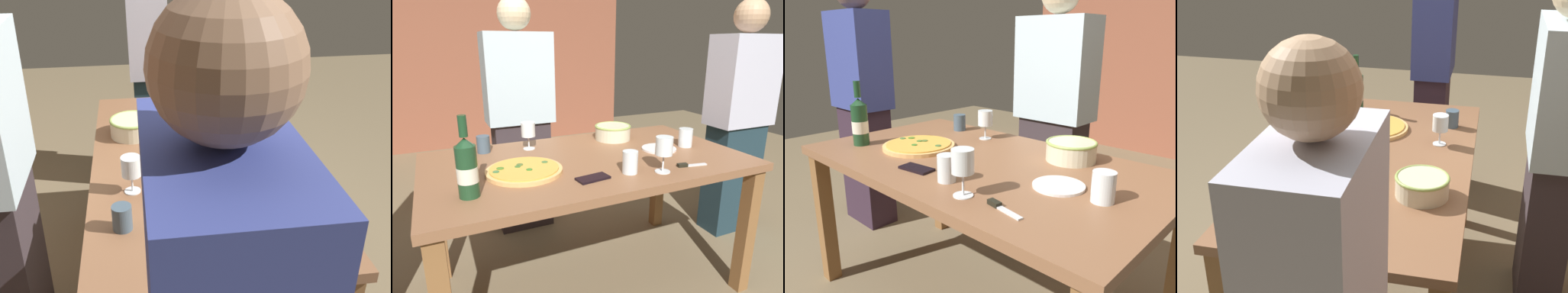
% 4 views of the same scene
% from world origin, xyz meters
% --- Properties ---
extents(ground_plane, '(8.00, 8.00, 0.00)m').
position_xyz_m(ground_plane, '(0.00, 0.00, 0.00)').
color(ground_plane, '#77674B').
extents(dining_table, '(1.60, 0.90, 0.75)m').
position_xyz_m(dining_table, '(0.00, 0.00, 0.66)').
color(dining_table, brown).
rests_on(dining_table, ground).
extents(brick_wall_back, '(3.75, 0.16, 2.68)m').
position_xyz_m(brick_wall_back, '(0.00, 3.20, 1.34)').
color(brick_wall_back, brown).
rests_on(brick_wall_back, ground).
extents(pizza, '(0.35, 0.35, 0.03)m').
position_xyz_m(pizza, '(-0.35, -0.07, 0.76)').
color(pizza, '#E3A963').
rests_on(pizza, dining_table).
extents(serving_bowl, '(0.22, 0.22, 0.09)m').
position_xyz_m(serving_bowl, '(0.29, 0.27, 0.80)').
color(serving_bowl, beige).
rests_on(serving_bowl, dining_table).
extents(wine_bottle, '(0.08, 0.08, 0.32)m').
position_xyz_m(wine_bottle, '(-0.60, -0.23, 0.87)').
color(wine_bottle, '#1B4023').
rests_on(wine_bottle, dining_table).
extents(wine_glass_near_pizza, '(0.08, 0.08, 0.15)m').
position_xyz_m(wine_glass_near_pizza, '(-0.23, 0.28, 0.85)').
color(wine_glass_near_pizza, white).
rests_on(wine_glass_near_pizza, dining_table).
extents(wine_glass_by_bottle, '(0.08, 0.08, 0.17)m').
position_xyz_m(wine_glass_by_bottle, '(0.23, -0.32, 0.86)').
color(wine_glass_by_bottle, white).
rests_on(wine_glass_by_bottle, dining_table).
extents(cup_amber, '(0.07, 0.07, 0.09)m').
position_xyz_m(cup_amber, '(-0.47, 0.32, 0.80)').
color(cup_amber, '#435666').
rests_on(cup_amber, dining_table).
extents(cup_ceramic, '(0.07, 0.07, 0.10)m').
position_xyz_m(cup_ceramic, '(0.09, -0.27, 0.80)').
color(cup_ceramic, white).
rests_on(cup_ceramic, dining_table).
extents(cup_spare, '(0.08, 0.08, 0.10)m').
position_xyz_m(cup_spare, '(0.59, -0.04, 0.80)').
color(cup_spare, white).
rests_on(cup_spare, dining_table).
extents(side_plate, '(0.19, 0.19, 0.01)m').
position_xyz_m(side_plate, '(0.42, -0.03, 0.76)').
color(side_plate, white).
rests_on(side_plate, dining_table).
extents(cell_phone, '(0.15, 0.09, 0.01)m').
position_xyz_m(cell_phone, '(-0.10, -0.27, 0.76)').
color(cell_phone, black).
rests_on(cell_phone, dining_table).
extents(pizza_knife, '(0.15, 0.05, 0.02)m').
position_xyz_m(pizza_knife, '(0.38, -0.31, 0.76)').
color(pizza_knife, silver).
rests_on(pizza_knife, dining_table).
extents(person_guest_left, '(0.44, 0.24, 1.61)m').
position_xyz_m(person_guest_left, '(-0.15, 0.81, 0.81)').
color(person_guest_left, '#352A2F').
rests_on(person_guest_left, ground).
extents(person_guest_right, '(0.43, 0.24, 1.59)m').
position_xyz_m(person_guest_right, '(1.20, 0.15, 0.80)').
color(person_guest_right, '#1C323C').
rests_on(person_guest_right, ground).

